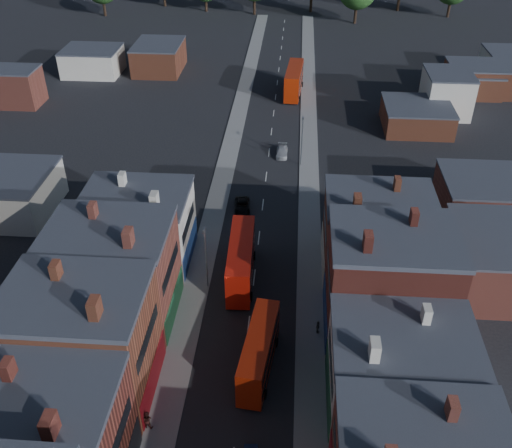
% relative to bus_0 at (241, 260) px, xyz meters
% --- Properties ---
extents(pavement_west, '(3.00, 200.00, 0.12)m').
position_rel_bus_0_xyz_m(pavement_west, '(-5.00, 18.23, -2.64)').
color(pavement_west, gray).
rests_on(pavement_west, ground).
extents(pavement_east, '(3.00, 200.00, 0.12)m').
position_rel_bus_0_xyz_m(pavement_east, '(8.00, 18.23, -2.64)').
color(pavement_east, gray).
rests_on(pavement_east, ground).
extents(lamp_post_2, '(0.25, 0.70, 8.12)m').
position_rel_bus_0_xyz_m(lamp_post_2, '(-3.70, -1.77, 2.00)').
color(lamp_post_2, slate).
rests_on(lamp_post_2, ground).
extents(lamp_post_3, '(0.25, 0.70, 8.12)m').
position_rel_bus_0_xyz_m(lamp_post_3, '(6.70, 28.23, 2.00)').
color(lamp_post_3, slate).
rests_on(lamp_post_3, ground).
extents(bus_0, '(3.20, 11.68, 5.01)m').
position_rel_bus_0_xyz_m(bus_0, '(0.00, 0.00, 0.00)').
color(bus_0, red).
rests_on(bus_0, ground).
extents(bus_1, '(3.52, 10.50, 4.45)m').
position_rel_bus_0_xyz_m(bus_1, '(3.00, -13.52, -0.30)').
color(bus_1, '#AA1F09').
rests_on(bus_1, ground).
extents(bus_2, '(3.75, 12.51, 5.33)m').
position_rel_bus_0_xyz_m(bus_2, '(5.00, 58.17, 0.17)').
color(bus_2, '#9B1F06').
rests_on(bus_2, ground).
extents(car_2, '(2.51, 4.67, 1.24)m').
position_rel_bus_0_xyz_m(car_2, '(-1.26, 14.87, -2.08)').
color(car_2, black).
rests_on(car_2, ground).
extents(car_3, '(1.83, 4.43, 1.28)m').
position_rel_bus_0_xyz_m(car_3, '(3.63, 31.47, -2.06)').
color(car_3, beige).
rests_on(car_3, ground).
extents(ped_1, '(0.99, 0.65, 1.90)m').
position_rel_bus_0_xyz_m(ped_1, '(-6.20, -20.86, -1.63)').
color(ped_1, '#3A1A17').
rests_on(ped_1, pavement_west).
extents(ped_3, '(0.53, 0.96, 1.55)m').
position_rel_bus_0_xyz_m(ped_3, '(8.75, -8.30, -1.81)').
color(ped_3, '#535047').
rests_on(ped_3, pavement_east).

